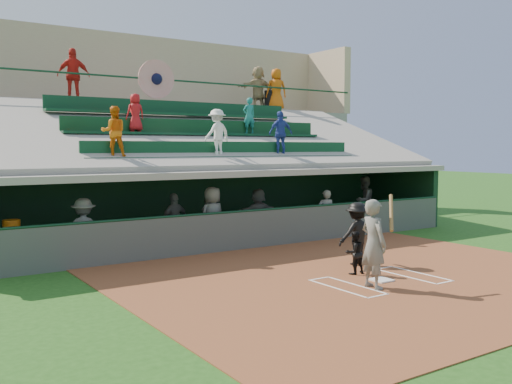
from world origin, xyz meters
TOP-DOWN VIEW (x-y plane):
  - ground at (0.00, 0.00)m, footprint 100.00×100.00m
  - dirt_slab at (0.00, 0.50)m, footprint 11.00×9.00m
  - home_plate at (0.00, 0.00)m, footprint 0.43×0.43m
  - batters_box_chalk at (0.00, 0.00)m, footprint 2.65×1.85m
  - dugout_floor at (0.00, 6.75)m, footprint 16.00×3.50m
  - concourse_slab at (0.00, 13.50)m, footprint 20.00×3.00m
  - grandstand at (-0.01, 10.51)m, footprint 20.40×10.40m
  - batter_at_plate at (-0.63, -0.38)m, footprint 0.88×0.78m
  - catcher at (-0.04, 0.81)m, footprint 0.51×0.41m
  - home_umpire at (0.76, 1.58)m, footprint 1.08×0.70m
  - dugout_bench at (-0.17, 7.86)m, footprint 14.96×5.41m
  - white_table at (-6.53, 5.94)m, footprint 1.00×0.83m
  - water_cooler at (-6.54, 5.87)m, footprint 0.41×0.41m
  - dugout_player_a at (-4.86, 5.64)m, footprint 1.20×0.94m
  - dugout_player_b at (-2.03, 6.20)m, footprint 0.99×0.55m
  - dugout_player_c at (-1.11, 5.61)m, footprint 0.96×0.73m
  - dugout_player_d at (1.02, 6.40)m, footprint 1.50×0.55m
  - dugout_player_e at (2.88, 5.23)m, footprint 0.66×0.56m
  - dugout_player_f at (6.01, 6.70)m, footprint 1.04×0.90m
  - trash_bin at (5.88, 12.58)m, footprint 0.62×0.62m
  - concourse_staff_a at (-3.09, 12.33)m, footprint 1.22×0.70m
  - concourse_staff_b at (5.92, 12.24)m, footprint 1.09×0.93m
  - concourse_staff_c at (5.41, 12.95)m, footprint 1.91×0.70m

SIDE VIEW (x-z plane):
  - ground at x=0.00m, z-range 0.00..0.00m
  - dirt_slab at x=0.00m, z-range 0.00..0.02m
  - dugout_floor at x=0.00m, z-range 0.00..0.04m
  - batters_box_chalk at x=0.00m, z-range 0.02..0.03m
  - home_plate at x=0.00m, z-range 0.02..0.05m
  - dugout_bench at x=-0.17m, z-range 0.04..0.51m
  - white_table at x=-6.53m, z-range 0.04..0.80m
  - catcher at x=-0.04m, z-range 0.02..1.02m
  - home_umpire at x=0.76m, z-range 0.02..1.59m
  - dugout_player_e at x=2.88m, z-range 0.04..1.59m
  - dugout_player_d at x=1.02m, z-range 0.04..1.64m
  - dugout_player_b at x=-2.03m, z-range 0.04..1.64m
  - dugout_player_a at x=-4.86m, z-range 0.04..1.67m
  - dugout_player_c at x=-1.11m, z-range 0.04..1.82m
  - dugout_player_f at x=6.01m, z-range 0.04..1.88m
  - batter_at_plate at x=-0.63m, z-range -0.02..1.94m
  - water_cooler at x=-6.54m, z-range 0.80..1.21m
  - grandstand at x=-0.01m, z-range -1.64..6.16m
  - concourse_slab at x=0.00m, z-range 0.00..4.60m
  - trash_bin at x=5.88m, z-range 4.60..5.52m
  - concourse_staff_b at x=5.92m, z-range 4.60..6.49m
  - concourse_staff_a at x=-3.09m, z-range 4.60..6.55m
  - concourse_staff_c at x=5.41m, z-range 4.60..6.63m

